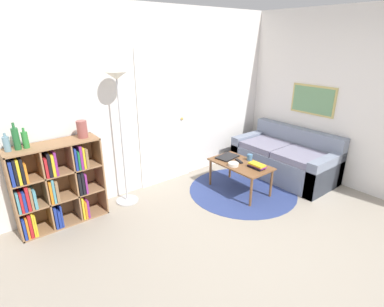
# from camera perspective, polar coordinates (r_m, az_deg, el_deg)

# --- Properties ---
(ground_plane) EXTENTS (14.00, 14.00, 0.00)m
(ground_plane) POSITION_cam_1_polar(r_m,az_deg,el_deg) (3.40, 16.36, -19.36)
(ground_plane) COLOR gray
(wall_back) EXTENTS (7.47, 0.11, 2.60)m
(wall_back) POSITION_cam_1_polar(r_m,az_deg,el_deg) (4.44, -7.35, 9.65)
(wall_back) COLOR silver
(wall_back) RESTS_ON ground_plane
(wall_right) EXTENTS (0.08, 5.34, 2.60)m
(wall_right) POSITION_cam_1_polar(r_m,az_deg,el_deg) (5.24, 22.19, 10.15)
(wall_right) COLOR silver
(wall_right) RESTS_ON ground_plane
(rug) EXTENTS (1.60, 1.60, 0.01)m
(rug) POSITION_cam_1_polar(r_m,az_deg,el_deg) (4.63, 9.55, -6.91)
(rug) COLOR navy
(rug) RESTS_ON ground_plane
(bookshelf) EXTENTS (1.02, 0.34, 1.04)m
(bookshelf) POSITION_cam_1_polar(r_m,az_deg,el_deg) (3.94, -24.81, -5.49)
(bookshelf) COLOR #936B47
(bookshelf) RESTS_ON ground_plane
(floor_lamp) EXTENTS (0.31, 0.31, 1.79)m
(floor_lamp) POSITION_cam_1_polar(r_m,az_deg,el_deg) (3.90, -13.80, 9.58)
(floor_lamp) COLOR #B7B7BC
(floor_lamp) RESTS_ON ground_plane
(couch) EXTENTS (0.84, 1.62, 0.77)m
(couch) POSITION_cam_1_polar(r_m,az_deg,el_deg) (5.23, 17.42, -1.02)
(couch) COLOR gray
(couch) RESTS_ON ground_plane
(coffee_table) EXTENTS (0.51, 0.90, 0.45)m
(coffee_table) POSITION_cam_1_polar(r_m,az_deg,el_deg) (4.46, 9.18, -2.45)
(coffee_table) COLOR brown
(coffee_table) RESTS_ON ground_plane
(laptop) EXTENTS (0.36, 0.27, 0.02)m
(laptop) POSITION_cam_1_polar(r_m,az_deg,el_deg) (4.63, 6.74, -0.64)
(laptop) COLOR black
(laptop) RESTS_ON coffee_table
(bowl) EXTENTS (0.15, 0.15, 0.05)m
(bowl) POSITION_cam_1_polar(r_m,az_deg,el_deg) (4.33, 7.90, -2.05)
(bowl) COLOR silver
(bowl) RESTS_ON coffee_table
(book_stack_on_table) EXTENTS (0.14, 0.24, 0.07)m
(book_stack_on_table) POSITION_cam_1_polar(r_m,az_deg,el_deg) (4.31, 12.24, -2.31)
(book_stack_on_table) COLOR black
(book_stack_on_table) RESTS_ON coffee_table
(cup) EXTENTS (0.08, 0.08, 0.09)m
(cup) POSITION_cam_1_polar(r_m,az_deg,el_deg) (4.56, 10.93, -0.72)
(cup) COLOR teal
(cup) RESTS_ON coffee_table
(remote) EXTENTS (0.09, 0.17, 0.02)m
(remote) POSITION_cam_1_polar(r_m,az_deg,el_deg) (4.49, 8.94, -1.43)
(remote) COLOR black
(remote) RESTS_ON coffee_table
(bottle_left) EXTENTS (0.07, 0.07, 0.20)m
(bottle_left) POSITION_cam_1_polar(r_m,az_deg,el_deg) (3.71, -31.84, 1.58)
(bottle_left) COLOR #6B93A3
(bottle_left) RESTS_ON bookshelf
(bottle_middle) EXTENTS (0.07, 0.07, 0.30)m
(bottle_middle) POSITION_cam_1_polar(r_m,az_deg,el_deg) (3.70, -30.51, 2.48)
(bottle_middle) COLOR #236633
(bottle_middle) RESTS_ON bookshelf
(bottle_right) EXTENTS (0.06, 0.06, 0.23)m
(bottle_right) POSITION_cam_1_polar(r_m,az_deg,el_deg) (3.72, -29.18, 2.33)
(bottle_right) COLOR #2D8438
(bottle_right) RESTS_ON bookshelf
(vase_on_shelf) EXTENTS (0.12, 0.12, 0.21)m
(vase_on_shelf) POSITION_cam_1_polar(r_m,az_deg,el_deg) (3.83, -20.21, 4.36)
(vase_on_shelf) COLOR #934C47
(vase_on_shelf) RESTS_ON bookshelf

